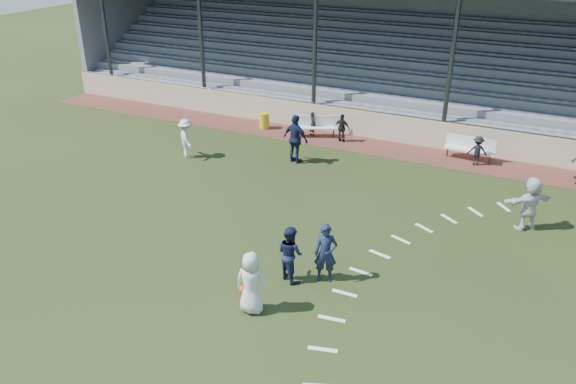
# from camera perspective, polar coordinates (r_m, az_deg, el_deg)

# --- Properties ---
(ground) EXTENTS (90.00, 90.00, 0.00)m
(ground) POSITION_cam_1_polar(r_m,az_deg,el_deg) (16.21, -3.81, -7.67)
(ground) COLOR #243114
(ground) RESTS_ON ground
(cinder_track) EXTENTS (34.00, 2.00, 0.02)m
(cinder_track) POSITION_cam_1_polar(r_m,az_deg,el_deg) (24.87, 7.92, 4.70)
(cinder_track) COLOR #552A22
(cinder_track) RESTS_ON ground
(retaining_wall) EXTENTS (34.00, 0.18, 1.20)m
(retaining_wall) POSITION_cam_1_polar(r_m,az_deg,el_deg) (25.61, 8.73, 6.70)
(retaining_wall) COLOR #C6B498
(retaining_wall) RESTS_ON ground
(bench_left) EXTENTS (1.99, 1.23, 0.95)m
(bench_left) POSITION_cam_1_polar(r_m,az_deg,el_deg) (25.56, 2.86, 6.90)
(bench_left) COLOR silver
(bench_left) RESTS_ON cinder_track
(bench_right) EXTENTS (2.02, 0.56, 0.95)m
(bench_right) POSITION_cam_1_polar(r_m,az_deg,el_deg) (24.15, 18.00, 4.44)
(bench_right) COLOR silver
(bench_right) RESTS_ON cinder_track
(trash_bin) EXTENTS (0.46, 0.46, 0.74)m
(trash_bin) POSITION_cam_1_polar(r_m,az_deg,el_deg) (26.59, -2.43, 7.24)
(trash_bin) COLOR gold
(trash_bin) RESTS_ON cinder_track
(football) EXTENTS (0.24, 0.24, 0.24)m
(football) POSITION_cam_1_polar(r_m,az_deg,el_deg) (15.16, -4.54, -9.84)
(football) COLOR #D8480C
(football) RESTS_ON ground
(player_white_lead) EXTENTS (0.89, 0.65, 1.69)m
(player_white_lead) POSITION_cam_1_polar(r_m,az_deg,el_deg) (14.13, -3.75, -9.20)
(player_white_lead) COLOR silver
(player_white_lead) RESTS_ON ground
(player_navy_lead) EXTENTS (0.73, 0.61, 1.71)m
(player_navy_lead) POSITION_cam_1_polar(r_m,az_deg,el_deg) (15.25, 3.86, -6.22)
(player_navy_lead) COLOR #151C39
(player_navy_lead) RESTS_ON ground
(player_navy_mid) EXTENTS (0.98, 0.90, 1.62)m
(player_navy_mid) POSITION_cam_1_polar(r_m,az_deg,el_deg) (15.30, 0.22, -6.25)
(player_navy_mid) COLOR #151C39
(player_navy_mid) RESTS_ON ground
(player_white_wing) EXTENTS (1.20, 1.16, 1.64)m
(player_white_wing) POSITION_cam_1_polar(r_m,az_deg,el_deg) (23.53, -10.29, 5.38)
(player_white_wing) COLOR silver
(player_white_wing) RESTS_ON ground
(player_navy_wing) EXTENTS (1.26, 0.76, 2.00)m
(player_navy_wing) POSITION_cam_1_polar(r_m,az_deg,el_deg) (22.58, 0.79, 5.40)
(player_navy_wing) COLOR #151C39
(player_navy_wing) RESTS_ON ground
(player_white_back) EXTENTS (1.62, 1.44, 1.78)m
(player_white_back) POSITION_cam_1_polar(r_m,az_deg,el_deg) (19.26, 23.38, -1.08)
(player_white_back) COLOR silver
(player_white_back) RESTS_ON ground
(sub_left_near) EXTENTS (0.48, 0.41, 1.11)m
(sub_left_near) POSITION_cam_1_polar(r_m,az_deg,el_deg) (25.63, 2.50, 6.94)
(sub_left_near) COLOR black
(sub_left_near) RESTS_ON cinder_track
(sub_left_far) EXTENTS (0.76, 0.37, 1.26)m
(sub_left_far) POSITION_cam_1_polar(r_m,az_deg,el_deg) (24.97, 5.51, 6.49)
(sub_left_far) COLOR black
(sub_left_far) RESTS_ON cinder_track
(sub_right) EXTENTS (0.86, 0.60, 1.21)m
(sub_right) POSITION_cam_1_polar(r_m,az_deg,el_deg) (23.68, 18.68, 4.00)
(sub_right) COLOR black
(sub_right) RESTS_ON cinder_track
(grandstand) EXTENTS (34.60, 9.00, 6.61)m
(grandstand) POSITION_cam_1_polar(r_m,az_deg,el_deg) (29.54, 11.75, 12.32)
(grandstand) COLOR gray
(grandstand) RESTS_ON ground
(penalty_arc) EXTENTS (3.89, 14.63, 0.01)m
(penalty_arc) POSITION_cam_1_polar(r_m,az_deg,el_deg) (14.98, 10.43, -11.30)
(penalty_arc) COLOR white
(penalty_arc) RESTS_ON ground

